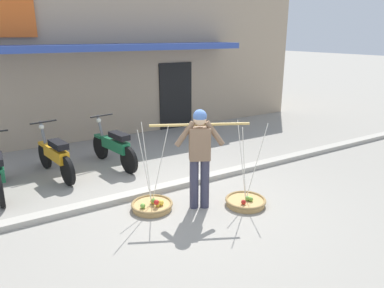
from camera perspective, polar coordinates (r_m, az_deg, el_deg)
ground_plane at (r=6.32m, az=-0.63°, el=-9.39°), size 90.00×90.00×0.00m
sidewalk_curb at (r=6.85m, az=-3.63°, el=-6.76°), size 20.00×0.24×0.10m
fruit_vendor at (r=5.81m, az=1.23°, el=-1.41°), size 1.46×0.74×1.70m
fruit_basket_left_side at (r=6.29m, az=8.56°, el=-9.02°), size 0.70×0.70×1.45m
fruit_basket_right_side at (r=6.12m, az=-6.39°, el=-9.67°), size 0.70×0.70×1.45m
motorcycle_second_in_row at (r=7.79m, az=-21.00°, el=-1.74°), size 0.54×1.81×1.09m
motorcycle_third_in_row at (r=8.04m, az=-12.32°, el=-0.40°), size 0.56×1.80×1.09m
storefront_building at (r=12.57m, az=-16.47°, el=13.20°), size 13.00×6.00×4.20m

